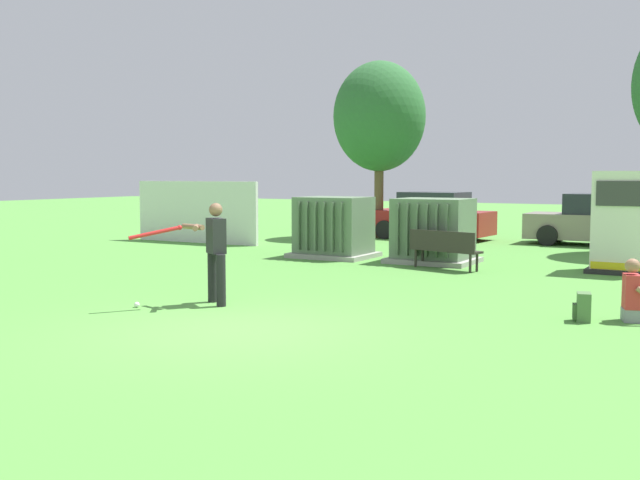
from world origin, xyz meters
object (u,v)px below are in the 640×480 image
(transformer_west, at_px, (334,228))
(sports_ball, at_px, (137,305))
(generator_enclosure, at_px, (628,223))
(backpack, at_px, (583,307))
(park_bench, at_px, (444,247))
(transformer_mid_west, at_px, (433,231))
(seated_spectator, at_px, (638,297))
(parked_car_left_of_center, at_px, (598,221))
(parked_car_leftmost, at_px, (431,217))
(batter, at_px, (213,248))

(transformer_west, height_order, sports_ball, transformer_west)
(generator_enclosure, relative_size, backpack, 5.23)
(transformer_west, bearing_deg, generator_enclosure, 4.22)
(generator_enclosure, relative_size, park_bench, 1.25)
(park_bench, distance_m, backpack, 6.27)
(generator_enclosure, height_order, sports_ball, generator_enclosure)
(transformer_mid_west, distance_m, sports_ball, 8.72)
(sports_ball, bearing_deg, backpack, 20.18)
(seated_spectator, height_order, backpack, seated_spectator)
(generator_enclosure, distance_m, sports_ball, 11.03)
(generator_enclosure, xyz_separation_m, parked_car_left_of_center, (-1.71, 6.50, -0.38))
(transformer_west, height_order, generator_enclosure, generator_enclosure)
(park_bench, bearing_deg, sports_ball, -110.46)
(transformer_west, relative_size, parked_car_leftmost, 0.49)
(transformer_west, xyz_separation_m, seated_spectator, (8.24, -5.45, -0.41))
(parked_car_leftmost, height_order, parked_car_left_of_center, same)
(generator_enclosure, relative_size, seated_spectator, 2.39)
(sports_ball, height_order, parked_car_left_of_center, parked_car_left_of_center)
(park_bench, distance_m, batter, 6.66)
(transformer_west, bearing_deg, parked_car_left_of_center, 51.62)
(sports_ball, xyz_separation_m, parked_car_leftmost, (-0.61, 14.94, 0.71))
(park_bench, xyz_separation_m, backpack, (4.01, -4.80, -0.32))
(generator_enclosure, xyz_separation_m, batter, (-5.55, -7.98, -0.16))
(backpack, bearing_deg, generator_enclosure, 92.05)
(park_bench, height_order, parked_car_left_of_center, parked_car_left_of_center)
(parked_car_left_of_center, bearing_deg, transformer_west, -128.38)
(transformer_mid_west, distance_m, batter, 7.67)
(generator_enclosure, xyz_separation_m, backpack, (0.23, -6.37, -0.92))
(generator_enclosure, distance_m, backpack, 6.44)
(backpack, bearing_deg, park_bench, 129.85)
(transformer_west, height_order, seated_spectator, transformer_west)
(seated_spectator, bearing_deg, parked_car_leftmost, 123.71)
(batter, bearing_deg, transformer_west, 103.13)
(transformer_mid_west, height_order, seated_spectator, transformer_mid_west)
(sports_ball, bearing_deg, transformer_west, 95.44)
(park_bench, height_order, sports_ball, park_bench)
(backpack, xyz_separation_m, parked_car_leftmost, (-7.33, 12.47, 0.54))
(generator_enclosure, distance_m, park_bench, 4.14)
(park_bench, relative_size, parked_car_left_of_center, 0.44)
(sports_ball, relative_size, parked_car_leftmost, 0.02)
(park_bench, relative_size, sports_ball, 20.48)
(park_bench, xyz_separation_m, parked_car_left_of_center, (2.07, 8.07, 0.22))
(sports_ball, xyz_separation_m, parked_car_left_of_center, (4.78, 15.34, 0.71))
(transformer_mid_west, height_order, batter, batter)
(seated_spectator, height_order, parked_car_leftmost, parked_car_leftmost)
(batter, bearing_deg, park_bench, 74.57)
(backpack, bearing_deg, parked_car_left_of_center, 98.57)
(parked_car_leftmost, bearing_deg, transformer_mid_west, -68.23)
(generator_enclosure, xyz_separation_m, parked_car_leftmost, (-7.10, 6.10, -0.38))
(generator_enclosure, bearing_deg, park_bench, -157.46)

